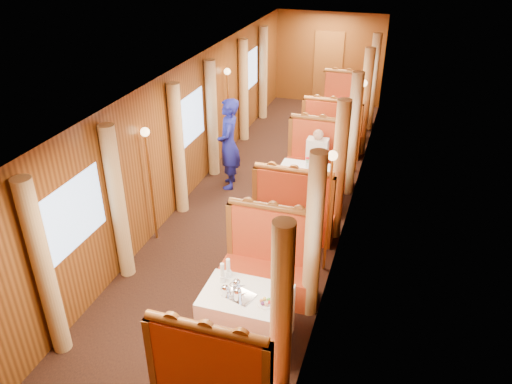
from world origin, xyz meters
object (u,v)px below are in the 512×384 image
at_px(banquette_near_fwd, 215,380).
at_px(teapot_left, 225,292).
at_px(table_far, 339,122).
at_px(teapot_right, 237,296).
at_px(table_mid, 307,188).
at_px(fruit_plate, 266,303).
at_px(table_near, 246,318).
at_px(banquette_mid_fwd, 294,214).
at_px(banquette_mid_aft, 318,163).
at_px(banquette_far_aft, 345,107).
at_px(tea_tray, 239,296).
at_px(banquette_far_fwd, 331,136).
at_px(passenger, 317,153).
at_px(rose_vase_far, 340,100).
at_px(steward, 229,144).
at_px(rose_vase_mid, 307,161).
at_px(banquette_near_aft, 269,267).
at_px(teapot_back, 237,286).

xyz_separation_m(banquette_near_fwd, teapot_left, (-0.22, 0.91, 0.39)).
bearing_deg(table_far, teapot_right, -90.46).
relative_size(table_mid, fruit_plate, 5.30).
height_order(table_near, banquette_mid_fwd, banquette_mid_fwd).
xyz_separation_m(banquette_mid_aft, teapot_left, (-0.22, -4.61, 0.39)).
height_order(table_far, fruit_plate, fruit_plate).
relative_size(banquette_far_aft, tea_tray, 3.94).
relative_size(banquette_far_fwd, teapot_left, 8.92).
relative_size(banquette_mid_aft, passenger, 1.76).
bearing_deg(tea_tray, banquette_mid_aft, 89.20).
bearing_deg(table_near, rose_vase_far, 90.09).
height_order(banquette_mid_fwd, banquette_mid_aft, same).
height_order(teapot_right, steward, steward).
distance_m(banquette_mid_fwd, rose_vase_mid, 1.12).
xyz_separation_m(banquette_far_aft, teapot_left, (-0.22, -8.11, 0.39)).
bearing_deg(banquette_mid_aft, fruit_plate, -86.63).
height_order(rose_vase_mid, rose_vase_far, same).
relative_size(table_far, banquette_far_fwd, 0.78).
relative_size(banquette_near_aft, tea_tray, 3.94).
bearing_deg(banquette_far_fwd, passenger, -90.00).
distance_m(banquette_mid_fwd, banquette_far_aft, 5.53).
height_order(teapot_left, fruit_plate, teapot_left).
distance_m(teapot_left, passenger, 4.36).
relative_size(banquette_near_aft, teapot_right, 7.90).
height_order(tea_tray, rose_vase_far, rose_vase_far).
height_order(table_near, fruit_plate, fruit_plate).
bearing_deg(teapot_right, banquette_mid_fwd, 66.81).
distance_m(banquette_mid_aft, fruit_plate, 4.62).
bearing_deg(teapot_left, rose_vase_far, 113.26).
bearing_deg(banquette_far_fwd, rose_vase_far, 90.63).
height_order(banquette_mid_fwd, tea_tray, banquette_mid_fwd).
bearing_deg(teapot_left, tea_tray, 42.34).
bearing_deg(tea_tray, table_far, 89.48).
xyz_separation_m(banquette_far_aft, passenger, (-0.00, -3.76, 0.32)).
xyz_separation_m(table_far, fruit_plate, (0.27, -7.09, 0.39)).
distance_m(table_far, steward, 3.58).
bearing_deg(rose_vase_far, banquette_near_aft, -89.89).
bearing_deg(teapot_back, table_near, -17.96).
bearing_deg(table_mid, tea_tray, -91.03).
bearing_deg(banquette_far_aft, banquette_far_fwd, -90.00).
bearing_deg(teapot_back, teapot_right, -71.96).
bearing_deg(rose_vase_far, steward, -117.12).
bearing_deg(banquette_near_fwd, teapot_back, 96.79).
distance_m(table_far, tea_tray, 7.06).
bearing_deg(rose_vase_mid, banquette_mid_fwd, -88.61).
relative_size(banquette_far_fwd, rose_vase_far, 3.72).
distance_m(teapot_back, rose_vase_mid, 3.46).
relative_size(banquette_mid_aft, steward, 0.75).
bearing_deg(table_near, fruit_plate, -18.28).
xyz_separation_m(table_far, teapot_right, (-0.06, -7.13, 0.44)).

